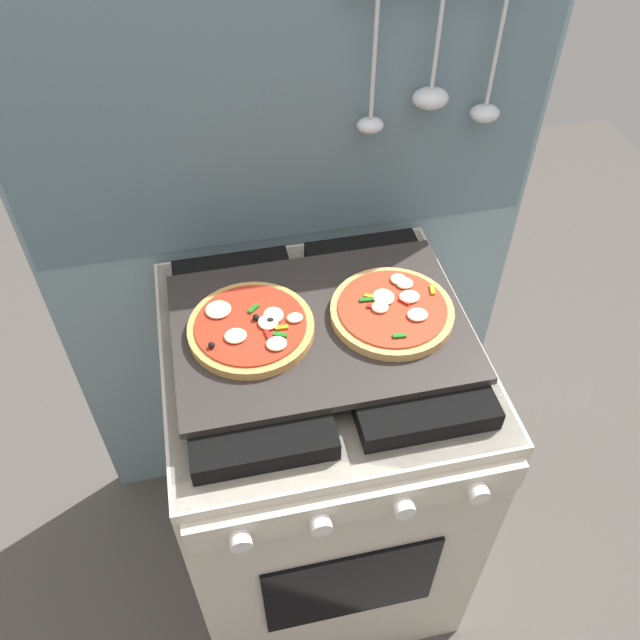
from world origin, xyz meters
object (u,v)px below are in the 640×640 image
object	(u,v)px
baking_tray	(320,327)
pizza_right	(393,310)
stove	(320,461)
pizza_left	(252,327)

from	to	relation	value
baking_tray	pizza_right	size ratio (longest dim) A/B	2.35
pizza_right	stove	bearing A→B (deg)	178.20
stove	baking_tray	world-z (taller)	baking_tray
stove	baking_tray	size ratio (longest dim) A/B	1.67
pizza_left	pizza_right	distance (m)	0.26
baking_tray	pizza_left	distance (m)	0.13
pizza_left	baking_tray	bearing A→B (deg)	-3.02
baking_tray	pizza_right	distance (m)	0.14
baking_tray	stove	bearing A→B (deg)	-90.00
stove	pizza_right	size ratio (longest dim) A/B	3.92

